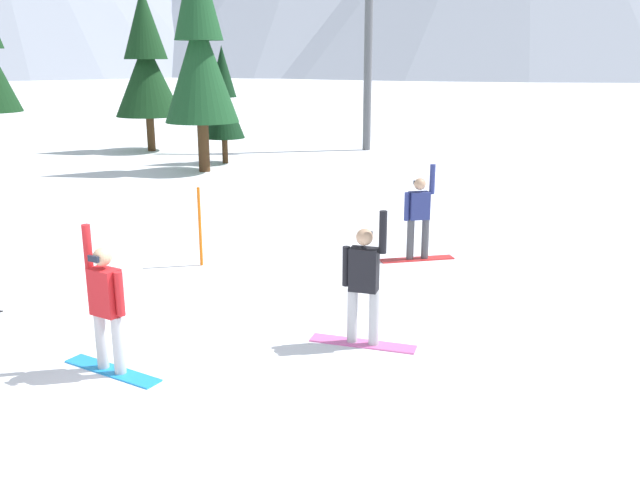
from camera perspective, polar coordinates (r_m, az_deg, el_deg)
ground_plane at (r=8.64m, az=-14.12°, el=-13.16°), size 800.00×800.00×0.00m
snowboarder_foreground at (r=9.19m, az=-17.58°, el=-5.32°), size 1.49×0.98×1.98m
snowboarder_midground at (r=9.62m, az=3.72°, el=-3.61°), size 1.57×0.67×2.01m
snowboarder_background at (r=13.88m, az=8.33°, el=2.03°), size 1.57×0.66×1.98m
trail_marker_pole at (r=13.59m, az=-10.10°, el=1.10°), size 0.06×0.06×1.59m
pine_tree_slender at (r=27.04m, az=-8.18°, el=11.62°), size 1.61×1.61×4.52m
pine_tree_tall at (r=25.06m, az=-10.17°, el=15.79°), size 2.65×2.65×8.16m
pine_tree_broad at (r=31.37m, az=-14.46°, el=14.26°), size 2.91×2.91×7.02m
ski_lift_tower at (r=30.93m, az=4.15°, el=19.09°), size 3.57×0.36×10.86m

